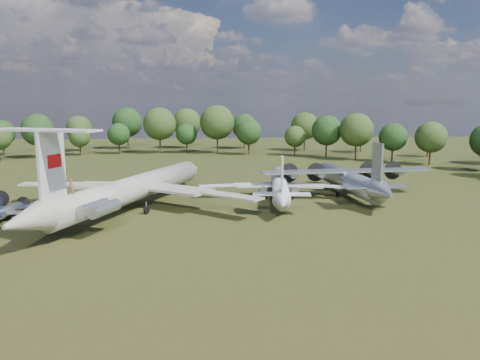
{
  "coord_description": "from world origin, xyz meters",
  "views": [
    {
      "loc": [
        6.63,
        -76.01,
        16.97
      ],
      "look_at": [
        12.78,
        -4.31,
        5.0
      ],
      "focal_mm": 35.0,
      "sensor_mm": 36.0,
      "label": 1
    }
  ],
  "objects_px": {
    "tu104_jet": "(279,188)",
    "small_prop_northwest": "(5,215)",
    "il62_airliner": "(135,193)",
    "person_on_il62": "(72,186)",
    "an12_transport": "(348,183)"
  },
  "relations": [
    {
      "from": "small_prop_northwest",
      "to": "il62_airliner",
      "type": "bearing_deg",
      "value": 23.44
    },
    {
      "from": "small_prop_northwest",
      "to": "person_on_il62",
      "type": "xyz_separation_m",
      "value": [
        11.8,
        -8.11,
        5.42
      ]
    },
    {
      "from": "tu104_jet",
      "to": "person_on_il62",
      "type": "height_order",
      "value": "person_on_il62"
    },
    {
      "from": "an12_transport",
      "to": "small_prop_northwest",
      "type": "relative_size",
      "value": 2.66
    },
    {
      "from": "small_prop_northwest",
      "to": "tu104_jet",
      "type": "bearing_deg",
      "value": 21.75
    },
    {
      "from": "tu104_jet",
      "to": "an12_transport",
      "type": "relative_size",
      "value": 1.08
    },
    {
      "from": "person_on_il62",
      "to": "small_prop_northwest",
      "type": "bearing_deg",
      "value": -12.49
    },
    {
      "from": "an12_transport",
      "to": "person_on_il62",
      "type": "height_order",
      "value": "person_on_il62"
    },
    {
      "from": "small_prop_northwest",
      "to": "person_on_il62",
      "type": "relative_size",
      "value": 6.97
    },
    {
      "from": "tu104_jet",
      "to": "person_on_il62",
      "type": "bearing_deg",
      "value": -137.32
    },
    {
      "from": "tu104_jet",
      "to": "small_prop_northwest",
      "type": "xyz_separation_m",
      "value": [
        -42.23,
        -12.76,
        -0.94
      ]
    },
    {
      "from": "il62_airliner",
      "to": "tu104_jet",
      "type": "relative_size",
      "value": 1.45
    },
    {
      "from": "il62_airliner",
      "to": "small_prop_northwest",
      "type": "height_order",
      "value": "il62_airliner"
    },
    {
      "from": "small_prop_northwest",
      "to": "an12_transport",
      "type": "bearing_deg",
      "value": 19.11
    },
    {
      "from": "il62_airliner",
      "to": "person_on_il62",
      "type": "bearing_deg",
      "value": -90.0
    }
  ]
}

